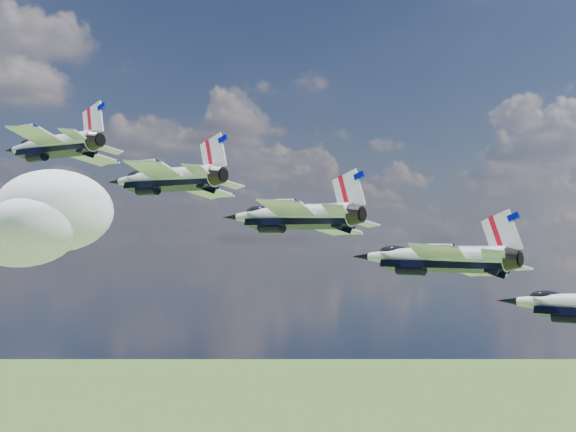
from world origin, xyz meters
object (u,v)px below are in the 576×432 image
jet_0 (49,146)px  jet_3 (430,258)px  jet_2 (288,216)px  jet_1 (162,179)px

jet_0 → jet_3: size_ratio=1.00×
jet_0 → jet_2: size_ratio=1.00×
jet_1 → jet_2: bearing=-71.4°
jet_2 → jet_3: size_ratio=1.00×
jet_2 → jet_3: (7.98, -8.91, -3.44)m
jet_2 → jet_1: bearing=108.6°
jet_1 → jet_2: size_ratio=1.00×
jet_1 → jet_3: (15.96, -17.81, -6.88)m
jet_0 → jet_3: (23.94, -26.72, -10.32)m
jet_0 → jet_3: bearing=-71.4°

